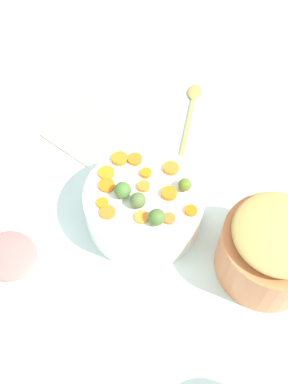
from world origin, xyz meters
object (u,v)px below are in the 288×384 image
(metal_pot, at_px, (270,252))
(ham_plate, at_px, (11,252))
(wooden_spoon, at_px, (192,108))
(serving_bowl_carrots, at_px, (144,206))

(metal_pot, distance_m, ham_plate, 0.59)
(wooden_spoon, bearing_deg, metal_pot, 145.27)
(metal_pot, bearing_deg, wooden_spoon, -34.73)
(metal_pot, height_order, wooden_spoon, metal_pot)
(ham_plate, bearing_deg, serving_bowl_carrots, -123.33)
(serving_bowl_carrots, relative_size, wooden_spoon, 0.93)
(wooden_spoon, relative_size, ham_plate, 1.25)
(metal_pot, bearing_deg, serving_bowl_carrots, 14.43)
(metal_pot, distance_m, wooden_spoon, 0.51)
(wooden_spoon, xyz_separation_m, ham_plate, (0.06, 0.64, 0.00))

